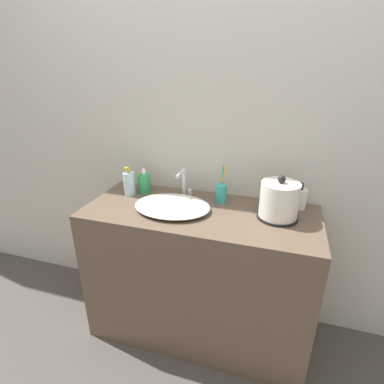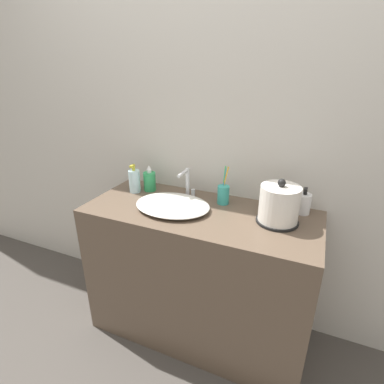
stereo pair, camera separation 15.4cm
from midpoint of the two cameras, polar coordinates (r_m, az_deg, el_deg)
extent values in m
plane|color=#47423D|center=(1.91, -3.91, -29.66)|extent=(12.00, 12.00, 0.00)
cube|color=beige|center=(1.68, 1.67, 15.69)|extent=(6.00, 0.04, 2.60)
cube|color=brown|center=(1.79, -1.19, -15.34)|extent=(1.22, 0.52, 0.81)
ellipsoid|color=silver|center=(1.58, -6.58, -2.69)|extent=(0.41, 0.31, 0.04)
cylinder|color=silver|center=(1.72, -4.11, 1.84)|extent=(0.02, 0.02, 0.16)
cylinder|color=silver|center=(1.65, -4.90, 3.51)|extent=(0.02, 0.12, 0.02)
cylinder|color=silver|center=(1.73, -2.97, -0.20)|extent=(0.02, 0.02, 0.04)
cylinder|color=black|center=(1.53, 13.17, -4.65)|extent=(0.20, 0.20, 0.01)
cylinder|color=white|center=(1.50, 13.47, -1.70)|extent=(0.19, 0.19, 0.19)
sphere|color=black|center=(1.45, 13.87, 2.31)|extent=(0.04, 0.04, 0.04)
cylinder|color=teal|center=(1.64, 2.94, -0.35)|extent=(0.06, 0.06, 0.10)
cylinder|color=#338CE0|center=(1.63, 2.98, 2.04)|extent=(0.02, 0.01, 0.16)
cylinder|color=yellow|center=(1.63, 3.15, 2.24)|extent=(0.04, 0.01, 0.17)
cylinder|color=green|center=(1.63, 2.99, 2.25)|extent=(0.02, 0.01, 0.17)
cylinder|color=white|center=(1.65, 17.35, -1.29)|extent=(0.07, 0.07, 0.11)
cylinder|color=black|center=(1.62, 17.61, 0.79)|extent=(0.02, 0.02, 0.02)
cube|color=black|center=(1.61, 17.68, 1.23)|extent=(0.02, 0.04, 0.01)
cylinder|color=#2D9956|center=(1.81, -11.47, 1.60)|extent=(0.07, 0.07, 0.11)
cylinder|color=white|center=(1.79, -11.64, 3.59)|extent=(0.03, 0.03, 0.02)
cone|color=white|center=(1.78, -11.69, 4.26)|extent=(0.03, 0.03, 0.02)
cylinder|color=silver|center=(1.79, -14.30, 1.53)|extent=(0.07, 0.07, 0.13)
cylinder|color=gold|center=(1.77, -14.55, 3.93)|extent=(0.02, 0.02, 0.02)
cube|color=gold|center=(1.75, -14.80, 4.37)|extent=(0.02, 0.04, 0.01)
camera|label=1|loc=(0.08, -92.86, -1.21)|focal=28.00mm
camera|label=2|loc=(0.08, 87.14, 1.21)|focal=28.00mm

